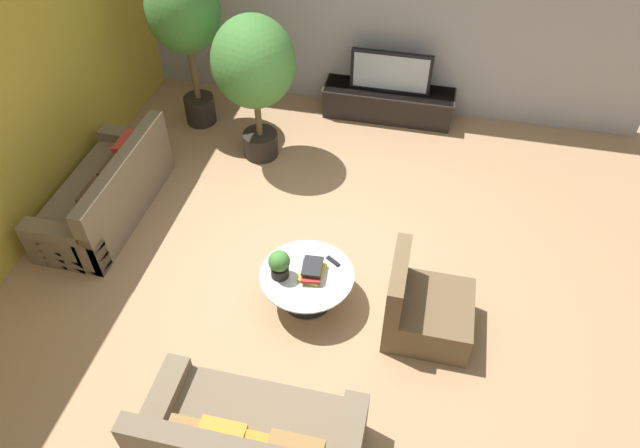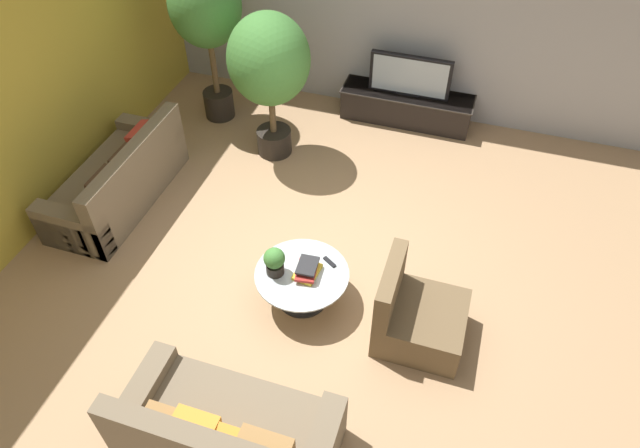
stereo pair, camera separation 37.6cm
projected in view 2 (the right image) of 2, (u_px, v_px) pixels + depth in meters
ground_plane at (319, 263)px, 6.16m from camera, size 24.00×24.00×0.00m
back_wall_stone at (398, 4)px, 7.30m from camera, size 7.40×0.12×3.00m
side_wall_left at (29, 82)px, 5.95m from camera, size 0.12×7.40×3.00m
media_console at (406, 106)px, 7.92m from camera, size 1.81×0.50×0.43m
television at (410, 76)px, 7.58m from camera, size 1.09×0.13×0.55m
coffee_table at (302, 281)px, 5.63m from camera, size 0.93×0.93×0.39m
couch_by_wall at (119, 181)px, 6.68m from camera, size 0.84×1.90×0.84m
couch_near_entry at (227, 435)px, 4.50m from camera, size 1.71×0.84×0.84m
armchair_wicker at (416, 317)px, 5.33m from camera, size 0.80×0.76×0.86m
potted_palm_tall at (206, 13)px, 7.09m from camera, size 0.91×0.91×2.15m
potted_palm_corner at (269, 65)px, 6.68m from camera, size 0.98×0.98×1.88m
potted_plant_tabletop at (275, 261)px, 5.44m from camera, size 0.21×0.21×0.31m
book_stack at (307, 270)px, 5.51m from camera, size 0.24×0.32×0.12m
remote_black at (330, 262)px, 5.64m from camera, size 0.16×0.12×0.02m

